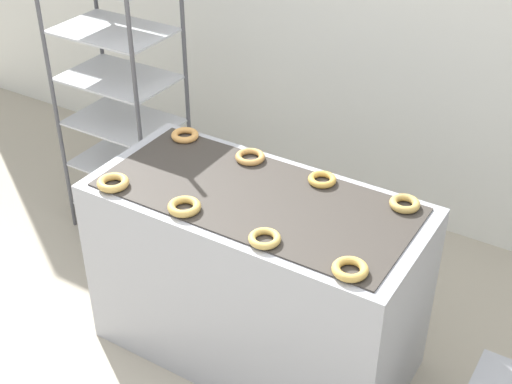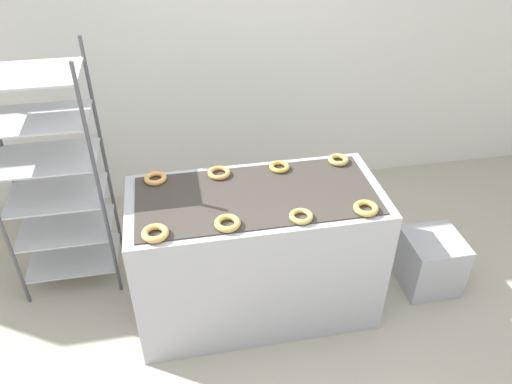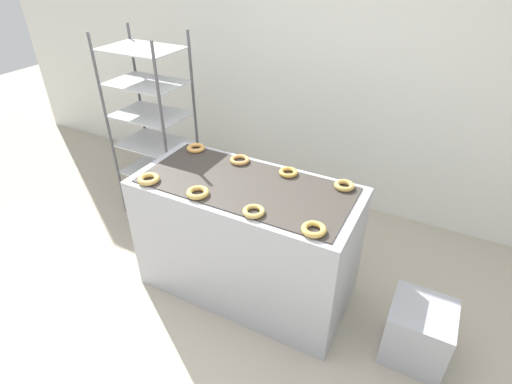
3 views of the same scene
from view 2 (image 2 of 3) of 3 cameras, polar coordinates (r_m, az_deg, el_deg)
The scene contains 13 objects.
ground_plane at distance 3.19m, azimuth 2.15°, elevation -20.69°, with size 14.00×14.00×0.00m, color #B2A893.
wall_back at distance 4.07m, azimuth -4.12°, elevation 17.47°, with size 8.00×0.05×2.80m.
fryer_machine at distance 3.22m, azimuth 0.01°, elevation -7.12°, with size 1.52×0.72×0.94m.
baking_rack_cart at distance 3.47m, azimuth -22.27°, elevation 1.56°, with size 0.65×0.46×1.70m.
glaze_bin at distance 3.76m, azimuth 19.27°, elevation -7.51°, with size 0.38×0.38×0.41m.
donut_near_left at distance 2.68m, azimuth -11.46°, elevation -4.63°, with size 0.15×0.15×0.04m, color tan.
donut_near_midleft at distance 2.69m, azimuth -3.28°, elevation -3.57°, with size 0.14×0.14×0.03m, color tan.
donut_near_midright at distance 2.75m, azimuth 5.18°, elevation -2.77°, with size 0.13×0.13×0.03m, color tan.
donut_near_right at distance 2.86m, azimuth 12.45°, elevation -1.82°, with size 0.14×0.14×0.03m, color gold.
donut_far_left at distance 3.10m, azimuth -11.43°, elevation 1.55°, with size 0.14×0.14×0.03m, color #DC9B50.
donut_far_midleft at distance 3.10m, azimuth -4.25°, elevation 2.20°, with size 0.14×0.14×0.03m, color tan.
donut_far_midright at distance 3.16m, azimuth 2.69°, elevation 2.89°, with size 0.13×0.13×0.03m, color gold.
donut_far_right at distance 3.26m, azimuth 9.40°, elevation 3.65°, with size 0.13×0.13×0.03m, color tan.
Camera 2 is at (-0.44, -1.73, 2.64)m, focal length 35.00 mm.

